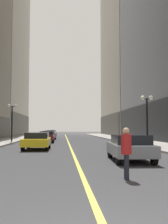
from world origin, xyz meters
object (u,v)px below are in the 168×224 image
Objects in this scene: car_blue at (50,134)px; street_lamp_left_far at (12,114)px; car_silver at (52,133)px; pedestrian_in_red_jacket at (126,149)px; car_yellow at (37,140)px; car_maroon at (47,136)px; street_lamp_right_mid at (147,109)px; car_grey at (130,147)px; car_navy at (49,135)px.

car_blue is 0.93× the size of street_lamp_left_far.
pedestrian_in_red_jacket is at bearing -84.96° from car_silver.
car_yellow is 27.08m from car_blue.
car_maroon is 13.64m from street_lamp_right_mid.
car_grey is 26.28m from car_navy.
car_maroon is 23.47m from pedestrian_in_red_jacket.
car_maroon is (0.10, 10.66, -0.00)m from car_yellow.
car_grey is at bearing 74.14° from pedestrian_in_red_jacket.
car_yellow and car_blue have the same top height.
car_grey is 46.14m from car_silver.
car_grey is at bearing -80.70° from car_blue.
pedestrian_in_red_jacket reaches higher than car_navy.
car_grey is at bearing -74.07° from car_maroon.
street_lamp_left_far reaches higher than car_grey.
car_blue is at bearing 109.65° from street_lamp_right_mid.
pedestrian_in_red_jacket is 0.38× the size of street_lamp_right_mid.
car_yellow is 0.97× the size of street_lamp_left_far.
street_lamp_left_far is at bearing -96.58° from car_silver.
car_maroon is at bearing -88.47° from car_blue.
car_blue is (-5.71, 34.87, -0.00)m from car_grey.
car_maroon is at bearing -89.36° from car_navy.
street_lamp_left_far is at bearing -100.77° from car_blue.
car_yellow is 17.93m from car_navy.
car_navy is at bearing 89.92° from car_yellow.
pedestrian_in_red_jacket reaches higher than car_yellow.
car_maroon is 4.79m from street_lamp_left_far.
car_silver is at bearing 91.24° from car_navy.
car_silver is at bearing 83.42° from street_lamp_left_far.
pedestrian_in_red_jacket is (4.04, -12.47, 0.25)m from car_yellow.
street_lamp_left_far is (-3.82, -1.38, 2.54)m from car_maroon.
street_lamp_right_mid is at bearing 4.48° from car_yellow.
car_grey is 0.89× the size of car_silver.
car_silver is 38.55m from street_lamp_right_mid.
street_lamp_right_mid is at bearing -47.94° from car_maroon.
car_navy is at bearing 97.53° from pedestrian_in_red_jacket.
car_blue is 18.29m from street_lamp_left_far.
car_blue is at bearing 96.32° from pedestrian_in_red_jacket.
car_navy is (-0.08, 7.27, 0.00)m from car_maroon.
street_lamp_left_far is at bearing 146.18° from street_lamp_right_mid.
car_maroon is 1.03× the size of street_lamp_left_far.
car_blue is 2.47× the size of pedestrian_in_red_jacket.
car_yellow is at bearing -90.56° from car_maroon.
street_lamp_right_mid is at bearing -70.35° from car_blue.
car_grey is 0.95× the size of street_lamp_left_far.
pedestrian_in_red_jacket is 23.22m from street_lamp_left_far.
car_maroon is 2.74× the size of pedestrian_in_red_jacket.
car_silver is at bearing 104.29° from street_lamp_right_mid.
street_lamp_left_far is at bearing -160.20° from car_maroon.
car_yellow is at bearing -89.38° from car_silver.
pedestrian_in_red_jacket is at bearing -80.34° from car_maroon.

